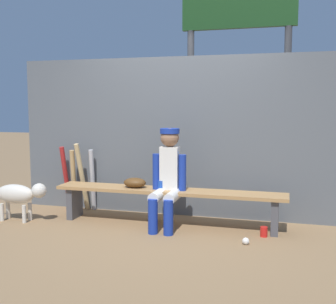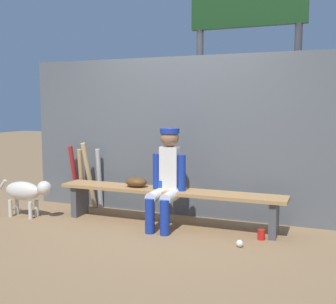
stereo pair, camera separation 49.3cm
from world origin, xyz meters
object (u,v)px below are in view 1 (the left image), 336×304
bat_wood_natural (82,177)px  baseball (246,241)px  player_seated (167,175)px  bat_aluminum_silver (92,180)px  scoreboard (242,29)px  dog (19,194)px  cup_on_ground (264,232)px  bat_aluminum_red (66,178)px  dugout_bench (168,197)px  baseball_glove (135,183)px  cup_on_bench (161,185)px  bat_wood_tan (74,180)px

bat_wood_natural → baseball: 2.45m
player_seated → baseball: player_seated is taller
bat_aluminum_silver → baseball: 2.37m
scoreboard → dog: scoreboard is taller
player_seated → baseball: (0.95, -0.37, -0.59)m
player_seated → cup_on_ground: 1.26m
bat_aluminum_red → cup_on_ground: bearing=-11.5°
scoreboard → dugout_bench: bearing=-117.3°
player_seated → baseball_glove: 0.48m
scoreboard → bat_wood_natural: bearing=-152.7°
baseball_glove → bat_aluminum_red: bearing=161.0°
bat_aluminum_silver → bat_aluminum_red: bat_aluminum_red is taller
bat_aluminum_silver → dugout_bench: bearing=-19.2°
baseball_glove → player_seated: bearing=-13.6°
bat_aluminum_silver → bat_wood_natural: 0.15m
scoreboard → dog: (-2.53, -1.70, -2.17)m
bat_wood_natural → baseball: bearing=-19.5°
baseball_glove → dog: baseball_glove is taller
bat_aluminum_red → cup_on_bench: size_ratio=7.98×
cup_on_bench → dog: (-1.75, -0.30, -0.16)m
dugout_bench → bat_wood_tan: 1.48m
bat_aluminum_silver → bat_wood_tan: bearing=-162.4°
bat_wood_tan → cup_on_ground: size_ratio=7.61×
dugout_bench → scoreboard: scoreboard is taller
bat_aluminum_red → dog: bat_aluminum_red is taller
scoreboard → cup_on_bench: bearing=-119.1°
cup_on_ground → dog: bearing=-176.6°
dugout_bench → bat_aluminum_red: size_ratio=3.18×
bat_wood_natural → dugout_bench: bearing=-14.2°
bat_wood_natural → bat_aluminum_red: bearing=165.8°
baseball_glove → baseball: size_ratio=3.78×
dugout_bench → dog: (-1.83, -0.33, -0.01)m
bat_aluminum_silver → cup_on_bench: bat_aluminum_silver is taller
dugout_bench → player_seated: size_ratio=2.39×
bat_aluminum_silver → baseball_glove: bearing=-28.3°
bat_wood_natural → dog: bearing=-128.3°
dugout_bench → bat_aluminum_red: (-1.59, 0.40, 0.09)m
player_seated → bat_wood_tan: 1.54m
baseball_glove → dog: size_ratio=0.33×
dugout_bench → bat_wood_tan: size_ratio=3.34×
baseball_glove → cup_on_bench: baseball_glove is taller
player_seated → bat_wood_natural: bearing=161.8°
dugout_bench → cup_on_ground: dugout_bench is taller
dugout_bench → bat_wood_tan: (-1.44, 0.34, 0.07)m
baseball → cup_on_bench: size_ratio=0.67×
dugout_bench → cup_on_bench: 0.17m
bat_aluminum_silver → dog: bearing=-130.3°
baseball_glove → dog: 1.45m
bat_aluminum_red → bat_aluminum_silver: bearing=1.9°
baseball → scoreboard: 3.09m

